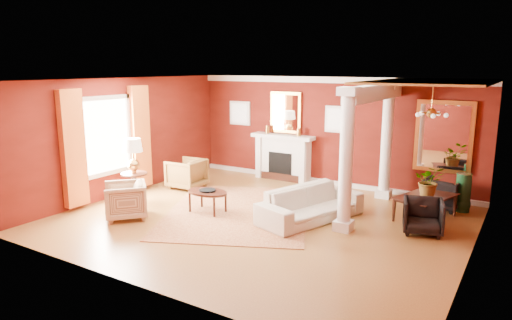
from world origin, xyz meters
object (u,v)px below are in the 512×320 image
Objects in this scene: sofa at (311,199)px; side_table at (133,160)px; coffee_table at (208,193)px; armchair_leopard at (187,172)px; armchair_stripe at (125,199)px; dining_table at (427,201)px.

side_table is (-4.09, -1.02, 0.57)m from sofa.
coffee_table is at bearing 8.72° from side_table.
armchair_leopard is 2.60m from armchair_stripe.
side_table is at bearing 123.06° from sofa.
dining_table is (2.05, 1.34, -0.06)m from sofa.
coffee_table is 4.68m from dining_table.
coffee_table is (-2.15, -0.73, -0.02)m from sofa.
armchair_leopard is 5.97m from dining_table.
dining_table is (5.45, 3.29, -0.02)m from armchair_stripe.
sofa is 2.79× the size of armchair_stripe.
sofa is at bearing 141.02° from dining_table.
side_table is (-1.94, -0.30, 0.59)m from coffee_table.
sofa is at bearing 71.27° from armchair_stripe.
armchair_stripe is at bearing 7.93° from armchair_leopard.
armchair_leopard is 2.18m from coffee_table.
armchair_stripe is 1.30m from side_table.
side_table is (-0.21, -1.63, 0.60)m from armchair_leopard.
sofa is 4.25m from side_table.
dining_table is (6.14, 2.36, -0.63)m from side_table.
sofa is 1.55× the size of side_table.
coffee_table is at bearing 133.97° from dining_table.
armchair_leopard is at bearing 114.83° from dining_table.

